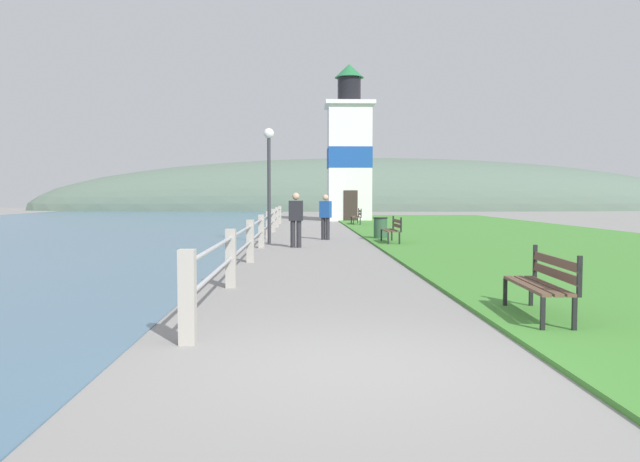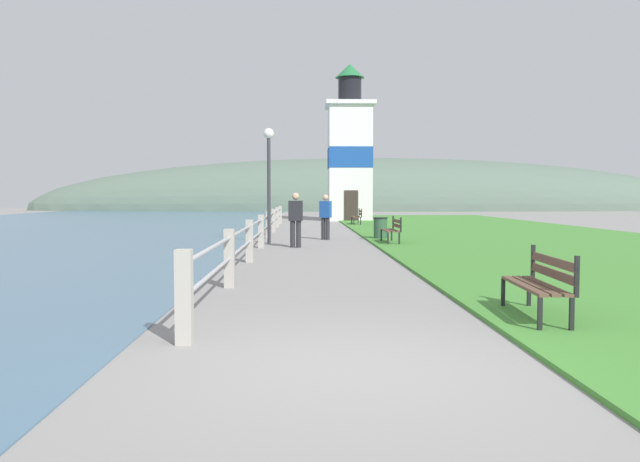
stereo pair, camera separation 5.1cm
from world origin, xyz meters
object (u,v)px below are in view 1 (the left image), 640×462
park_bench_far (357,216)px  person_by_railing (296,218)px  park_bench_midway (393,228)px  lighthouse (349,154)px  park_bench_near (544,280)px  trash_bin (380,228)px  person_strolling (325,215)px  lamp_post (269,164)px

park_bench_far → person_by_railing: bearing=78.4°
park_bench_midway → lighthouse: lighthouse is taller
lighthouse → person_by_railing: size_ratio=5.91×
park_bench_near → lighthouse: size_ratio=0.17×
park_bench_midway → park_bench_near: bearing=89.9°
park_bench_near → trash_bin: size_ratio=2.05×
park_bench_near → trash_bin: park_bench_near is taller
person_by_railing → trash_bin: 4.66m
park_bench_far → person_strolling: size_ratio=1.06×
lighthouse → trash_bin: (-0.21, -18.20, -4.00)m
park_bench_near → person_strolling: size_ratio=1.01×
park_bench_far → trash_bin: bearing=89.8°
park_bench_far → person_strolling: bearing=79.8°
lamp_post → trash_bin: bearing=21.8°
trash_bin → lamp_post: bearing=-158.2°
park_bench_far → lamp_post: lamp_post is taller
person_strolling → trash_bin: size_ratio=2.02×
park_bench_near → person_by_railing: size_ratio=0.99×
park_bench_far → person_by_railing: 15.51m
lighthouse → lamp_post: (-4.28, -19.83, -1.68)m
person_strolling → person_by_railing: size_ratio=0.97×
park_bench_near → trash_bin: (-0.20, 15.19, -0.11)m
park_bench_near → park_bench_far: (-0.01, 26.92, 0.00)m
park_bench_near → lamp_post: bearing=-69.2°
park_bench_midway → park_bench_far: 13.85m
park_bench_near → park_bench_midway: same height
lighthouse → lamp_post: 20.35m
park_bench_midway → trash_bin: size_ratio=2.04×
person_by_railing → park_bench_near: bearing=-154.9°
person_strolling → lighthouse: bearing=22.6°
park_bench_near → lighthouse: 33.61m
lighthouse → person_by_railing: lighthouse is taller
park_bench_near → person_strolling: bearing=-78.3°
lighthouse → trash_bin: bearing=-90.7°
park_bench_near → lighthouse: (0.01, 33.39, 3.88)m
person_by_railing → lamp_post: 2.70m
park_bench_midway → park_bench_far: bearing=-90.5°
park_bench_midway → lamp_post: 4.78m
person_strolling → lamp_post: size_ratio=0.43×
lighthouse → lamp_post: lighthouse is taller
park_bench_midway → person_strolling: size_ratio=1.01×
person_by_railing → person_strolling: bearing=-7.9°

